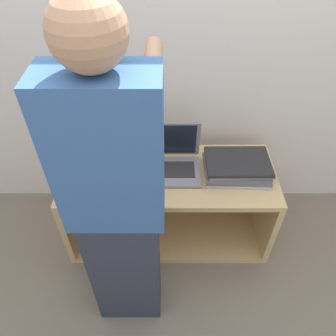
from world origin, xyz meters
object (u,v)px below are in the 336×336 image
Objects in this scene: laptop_open at (168,161)px; laptop_stack_right at (236,167)px; person at (116,208)px; laptop_stack_left at (100,166)px.

laptop_open is 0.95× the size of laptop_stack_right.
laptop_open is 0.22× the size of person.
laptop_open reaches higher than laptop_stack_right.
laptop_stack_left is at bearing -173.11° from laptop_open.
laptop_stack_left is at bearing 109.39° from person.
laptop_stack_right is (0.40, -0.05, -0.00)m from laptop_open.
laptop_stack_left is 0.80m from laptop_stack_right.
laptop_stack_left is at bearing -179.97° from laptop_stack_right.
laptop_stack_left reaches higher than laptop_stack_right.
laptop_open is at bearing 68.49° from person.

